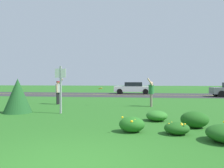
{
  "coord_description": "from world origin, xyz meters",
  "views": [
    {
      "loc": [
        1.48,
        -3.92,
        1.61
      ],
      "look_at": [
        -0.54,
        10.45,
        1.41
      ],
      "focal_mm": 35.68,
      "sensor_mm": 36.0,
      "label": 1
    }
  ],
  "objects": [
    {
      "name": "daylily_clump_mid_center",
      "position": [
        3.23,
        4.04,
        0.28
      ],
      "size": [
        0.94,
        0.81,
        0.56
      ],
      "color": "#1E5619",
      "rests_on": "ground"
    },
    {
      "name": "car_white_center_left",
      "position": [
        0.23,
        23.63,
        0.74
      ],
      "size": [
        4.5,
        2.0,
        1.45
      ],
      "color": "silver",
      "rests_on": "ground"
    },
    {
      "name": "highway_strip",
      "position": [
        0.0,
        21.76,
        0.0
      ],
      "size": [
        120.0,
        8.29,
        0.01
      ],
      "primitive_type": "cube",
      "color": "#2D2D30",
      "rests_on": "ground"
    },
    {
      "name": "daylily_clump_mid_left",
      "position": [
        2.48,
        2.97,
        0.18
      ],
      "size": [
        0.76,
        0.68,
        0.38
      ],
      "color": "#1E5619",
      "rests_on": "ground"
    },
    {
      "name": "sign_post_near_path",
      "position": [
        -2.57,
        6.59,
        1.43
      ],
      "size": [
        0.56,
        0.1,
        2.35
      ],
      "color": "#93969B",
      "rests_on": "ground"
    },
    {
      "name": "daylily_clump_front_center",
      "position": [
        1.12,
        3.08,
        0.24
      ],
      "size": [
        0.81,
        0.68,
        0.53
      ],
      "color": "#23661E",
      "rests_on": "ground"
    },
    {
      "name": "daylily_clump_front_right",
      "position": [
        2.02,
        5.2,
        0.2
      ],
      "size": [
        0.85,
        0.88,
        0.41
      ],
      "color": "#2D7526",
      "rests_on": "ground"
    },
    {
      "name": "ground_plane",
      "position": [
        0.0,
        10.88,
        0.0
      ],
      "size": [
        120.0,
        120.0,
        0.0
      ],
      "primitive_type": "plane",
      "color": "#26601E"
    },
    {
      "name": "evergreen_shrub_side",
      "position": [
        -4.8,
        6.51,
        0.87
      ],
      "size": [
        1.4,
        1.4,
        1.73
      ],
      "primitive_type": "cone",
      "color": "#1E5123",
      "rests_on": "ground"
    },
    {
      "name": "highway_center_stripe",
      "position": [
        0.0,
        21.76,
        0.01
      ],
      "size": [
        120.0,
        0.16,
        0.0
      ],
      "primitive_type": "cube",
      "color": "yellow",
      "rests_on": "ground"
    },
    {
      "name": "person_catcher_green_shirt",
      "position": [
        1.97,
        10.23,
        0.94
      ],
      "size": [
        0.43,
        0.5,
        1.8
      ],
      "color": "#287038",
      "rests_on": "ground"
    },
    {
      "name": "frisbee_orange",
      "position": [
        -1.3,
        10.35,
        1.11
      ],
      "size": [
        0.27,
        0.27,
        0.12
      ],
      "color": "orange"
    },
    {
      "name": "person_thrower_red_cap_gray_shirt",
      "position": [
        -4.35,
        10.74,
        0.97
      ],
      "size": [
        0.48,
        0.5,
        1.77
      ],
      "color": "#B2B2B7",
      "rests_on": "ground"
    }
  ]
}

